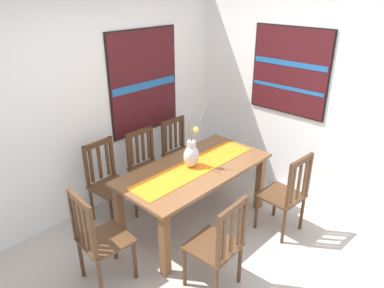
# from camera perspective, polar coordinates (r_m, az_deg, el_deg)

# --- Properties ---
(ground_plane) EXTENTS (6.40, 6.40, 0.03)m
(ground_plane) POSITION_cam_1_polar(r_m,az_deg,el_deg) (3.80, 4.10, -18.98)
(ground_plane) COLOR #B2A89E
(wall_back) EXTENTS (6.40, 0.12, 2.70)m
(wall_back) POSITION_cam_1_polar(r_m,az_deg,el_deg) (4.36, -14.68, 7.05)
(wall_back) COLOR white
(wall_back) RESTS_ON ground_plane
(wall_side) EXTENTS (0.12, 6.40, 2.70)m
(wall_side) POSITION_cam_1_polar(r_m,az_deg,el_deg) (4.56, 19.83, 7.14)
(wall_side) COLOR white
(wall_side) RESTS_ON ground_plane
(dining_table) EXTENTS (1.73, 0.86, 0.73)m
(dining_table) POSITION_cam_1_polar(r_m,az_deg,el_deg) (4.00, 0.47, -5.09)
(dining_table) COLOR brown
(dining_table) RESTS_ON ground_plane
(table_runner) EXTENTS (1.59, 0.36, 0.01)m
(table_runner) POSITION_cam_1_polar(r_m,az_deg,el_deg) (3.94, 0.47, -3.64)
(table_runner) COLOR orange
(table_runner) RESTS_ON dining_table
(centerpiece_vase) EXTENTS (0.21, 0.22, 0.73)m
(centerpiece_vase) POSITION_cam_1_polar(r_m,az_deg,el_deg) (3.89, -0.08, -1.60)
(centerpiece_vase) COLOR silver
(centerpiece_vase) RESTS_ON dining_table
(chair_0) EXTENTS (0.45, 0.45, 0.97)m
(chair_0) POSITION_cam_1_polar(r_m,az_deg,el_deg) (3.43, -14.51, -14.14)
(chair_0) COLOR #4C301C
(chair_0) RESTS_ON ground_plane
(chair_1) EXTENTS (0.43, 0.43, 0.92)m
(chair_1) POSITION_cam_1_polar(r_m,az_deg,el_deg) (4.57, -7.03, -3.34)
(chair_1) COLOR #4C301C
(chair_1) RESTS_ON ground_plane
(chair_2) EXTENTS (0.45, 0.45, 0.95)m
(chair_2) POSITION_cam_1_polar(r_m,az_deg,el_deg) (4.28, -13.01, -5.81)
(chair_2) COLOR #4C301C
(chair_2) RESTS_ON ground_plane
(chair_3) EXTENTS (0.45, 0.45, 0.96)m
(chair_3) POSITION_cam_1_polar(r_m,az_deg,el_deg) (4.07, 14.62, -7.61)
(chair_3) COLOR #4C301C
(chair_3) RESTS_ON ground_plane
(chair_4) EXTENTS (0.44, 0.44, 0.95)m
(chair_4) POSITION_cam_1_polar(r_m,az_deg,el_deg) (3.29, 4.17, -15.56)
(chair_4) COLOR #4C301C
(chair_4) RESTS_ON ground_plane
(chair_5) EXTENTS (0.43, 0.43, 0.91)m
(chair_5) POSITION_cam_1_polar(r_m,az_deg,el_deg) (4.90, -1.90, -1.19)
(chair_5) COLOR #4C301C
(chair_5) RESTS_ON ground_plane
(painting_on_back_wall) EXTENTS (1.06, 0.05, 1.30)m
(painting_on_back_wall) POSITION_cam_1_polar(r_m,az_deg,el_deg) (4.64, -7.58, 9.67)
(painting_on_back_wall) COLOR black
(painting_on_side_wall) EXTENTS (0.05, 1.02, 1.06)m
(painting_on_side_wall) POSITION_cam_1_polar(r_m,az_deg,el_deg) (4.62, 15.13, 11.02)
(painting_on_side_wall) COLOR black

